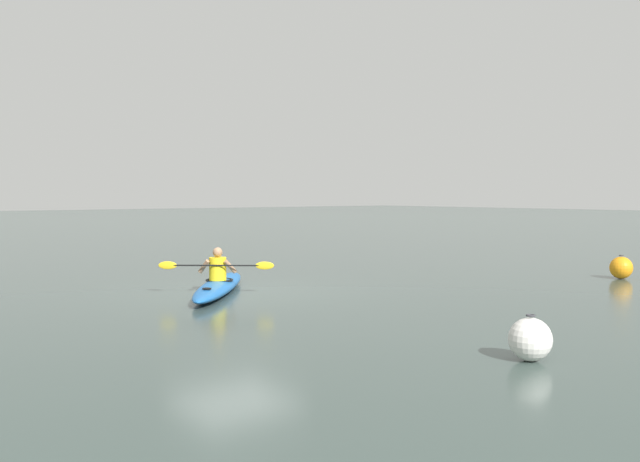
{
  "coord_description": "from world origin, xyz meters",
  "views": [
    {
      "loc": [
        7.95,
        13.17,
        2.18
      ],
      "look_at": [
        -0.22,
        2.78,
        1.47
      ],
      "focal_mm": 39.37,
      "sensor_mm": 36.0,
      "label": 1
    }
  ],
  "objects": [
    {
      "name": "kayaker",
      "position": [
        0.37,
        -0.07,
        0.59
      ],
      "size": [
        1.93,
        1.62,
        0.71
      ],
      "color": "yellow",
      "rests_on": "kayak"
    },
    {
      "name": "kayak",
      "position": [
        0.27,
        -0.19,
        0.15
      ],
      "size": [
        3.5,
        4.0,
        0.3
      ],
      "color": "#1959A5",
      "rests_on": "ground"
    },
    {
      "name": "mooring_buoy_red_near",
      "position": [
        0.23,
        7.77,
        0.28
      ],
      "size": [
        0.57,
        0.57,
        0.61
      ],
      "color": "silver",
      "rests_on": "ground"
    },
    {
      "name": "ground_plane",
      "position": [
        0.0,
        0.0,
        0.0
      ],
      "size": [
        160.0,
        160.0,
        0.0
      ],
      "primitive_type": "plane",
      "color": "#384742"
    },
    {
      "name": "mooring_buoy_orange_mid",
      "position": [
        -9.09,
        3.93,
        0.28
      ],
      "size": [
        0.57,
        0.57,
        0.61
      ],
      "color": "orange",
      "rests_on": "ground"
    }
  ]
}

